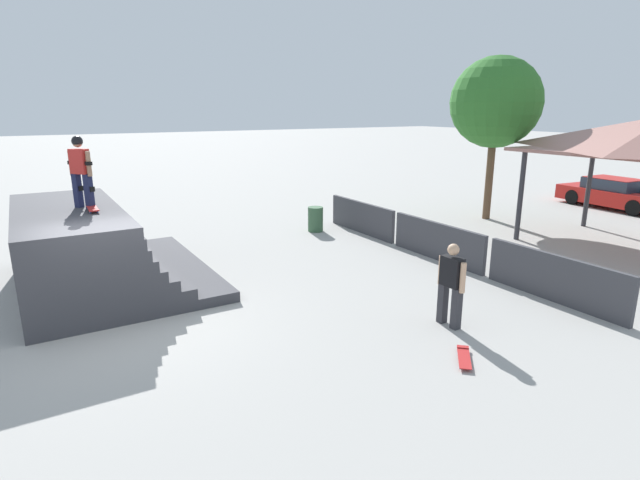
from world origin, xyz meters
name	(u,v)px	position (x,y,z in m)	size (l,w,h in m)	color
ground_plane	(121,326)	(0.00, 0.00, 0.00)	(160.00, 160.00, 0.00)	#A3A09B
quarter_pipe_ramp	(88,251)	(-2.81, -0.19, 0.86)	(5.65, 4.13, 1.92)	#38383D
skater_on_deck	(80,167)	(-2.70, -0.13, 2.86)	(0.64, 0.53, 1.62)	#1E2347
skateboard_on_deck	(93,209)	(-2.16, -0.03, 1.98)	(0.78, 0.22, 0.09)	blue
bystander_walking	(451,281)	(3.25, 5.55, 0.92)	(0.67, 0.23, 1.66)	#2D2D33
skateboard_on_ground	(464,357)	(4.41, 4.76, 0.06)	(0.73, 0.69, 0.09)	blue
barrier_fence	(437,241)	(-0.17, 8.48, 0.53)	(10.73, 0.12, 1.05)	#3D3D42
tree_beside_pavilion	(496,103)	(-3.16, 13.91, 4.32)	(3.29, 3.29, 5.98)	brown
trash_bin	(315,219)	(-4.77, 7.21, 0.42)	(0.52, 0.52, 0.85)	#385B3D
parked_car_red	(614,194)	(-1.83, 20.19, 0.60)	(4.65, 2.08, 1.27)	red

